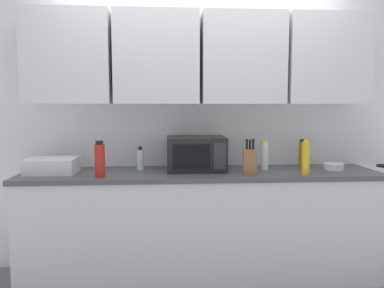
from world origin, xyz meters
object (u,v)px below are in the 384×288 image
Objects in this scene: microwave at (196,154)px; dish_rack at (52,166)px; bottle_amber_vinegar at (302,154)px; bottle_red_sauce at (100,160)px; bottle_yellow_mustard at (306,158)px; bottle_white_jar at (265,155)px; bowl_ceramic_small at (334,166)px; knife_block at (250,161)px; bottle_clear_tall at (140,159)px.

microwave is 1.26× the size of dish_rack.
bottle_red_sauce is at bearing -168.61° from bottle_amber_vinegar.
bottle_yellow_mustard is (0.83, -0.27, -0.01)m from microwave.
bottle_white_jar reaches higher than bowl_ceramic_small.
bottle_amber_vinegar is (0.94, 0.09, -0.02)m from microwave.
bottle_white_jar is 1.35m from bottle_red_sauce.
microwave is at bearing 150.37° from knife_block.
bottle_amber_vinegar is 0.90× the size of bottle_red_sauce.
bowl_ceramic_small is (1.91, 0.21, -0.10)m from bottle_red_sauce.
microwave is 1.75× the size of bottle_red_sauce.
bottle_clear_tall is 0.79× the size of bottle_white_jar.
bottle_yellow_mustard is at bearing -5.80° from knife_block.
bottle_white_jar is 0.59m from bowl_ceramic_small.
knife_block reaches higher than bottle_yellow_mustard.
microwave is 2.46× the size of bottle_clear_tall.
bottle_white_jar is 1.47× the size of bowl_ceramic_small.
microwave is 0.79m from bottle_red_sauce.
bottle_white_jar is at bearing 10.35° from bottle_red_sauce.
dish_rack is at bearing -178.55° from bottle_white_jar.
bottle_white_jar is at bearing -164.83° from bottle_amber_vinegar.
dish_rack is 1.38× the size of bottle_yellow_mustard.
dish_rack is at bearing 173.56° from knife_block.
bottle_red_sauce is at bearing -169.65° from bottle_white_jar.
bottle_clear_tall is at bearing 173.89° from microwave.
microwave is 1.94× the size of bottle_white_jar.
bottle_white_jar is at bearing 1.45° from dish_rack.
dish_rack is 1.54× the size of bottle_white_jar.
dish_rack is 1.39× the size of bottle_red_sauce.
dish_rack is at bearing -177.45° from microwave.
bottle_yellow_mustard is at bearing -0.79° from bottle_red_sauce.
bottle_red_sauce reaches higher than bowl_ceramic_small.
bottle_red_sauce is (-1.68, -0.34, 0.01)m from bottle_amber_vinegar.
bottle_red_sauce reaches higher than bottle_white_jar.
bottle_red_sauce reaches higher than dish_rack.
dish_rack is at bearing -176.13° from bottle_amber_vinegar.
bottle_yellow_mustard is 0.42m from bowl_ceramic_small.
bottle_red_sauce is (-0.75, -0.25, -0.01)m from microwave.
bottle_clear_tall is at bearing 176.85° from bottle_white_jar.
bottle_yellow_mustard is (1.99, -0.22, 0.07)m from dish_rack.
dish_rack is (-1.16, -0.05, -0.08)m from microwave.
dish_rack is at bearing -179.77° from bowl_ceramic_small.
knife_block is at bearing -6.44° from dish_rack.
dish_rack is 1.36× the size of knife_block.
bottle_clear_tall is 0.80× the size of bottle_amber_vinegar.
bottle_red_sauce is 1.58m from bottle_yellow_mustard.
dish_rack is 0.46m from bottle_red_sauce.
bottle_amber_vinegar is (0.54, 0.32, 0.01)m from knife_block.
microwave is 1.17m from bowl_ceramic_small.
knife_block is at bearing -166.34° from bowl_ceramic_small.
bottle_yellow_mustard reaches higher than bottle_white_jar.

